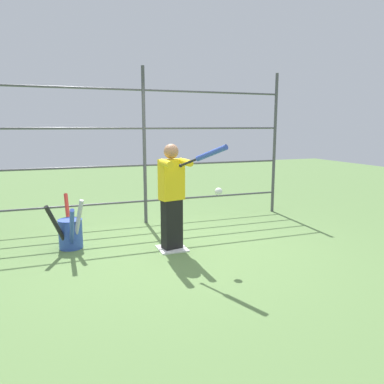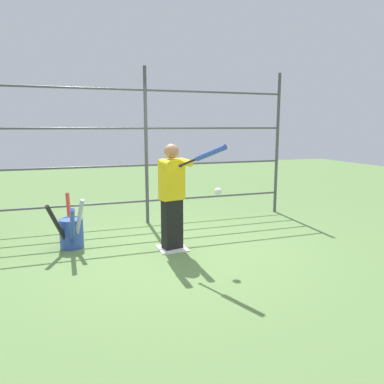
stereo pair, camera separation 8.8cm
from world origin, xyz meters
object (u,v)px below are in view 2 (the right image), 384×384
object	(u,v)px
batter	(172,194)
baseball_bat_swinging	(206,155)
softball_in_flight	(218,192)
bat_bucket	(71,231)

from	to	relation	value
batter	baseball_bat_swinging	xyz separation A→B (m)	(-0.19, 0.81, 0.60)
baseball_bat_swinging	softball_in_flight	size ratio (longest dim) A/B	7.66
softball_in_flight	bat_bucket	size ratio (longest dim) A/B	0.08
softball_in_flight	bat_bucket	distance (m)	2.27
bat_bucket	baseball_bat_swinging	bearing A→B (deg)	138.64
batter	softball_in_flight	xyz separation A→B (m)	(-0.41, 0.68, 0.12)
softball_in_flight	bat_bucket	world-z (taller)	softball_in_flight
baseball_bat_swinging	bat_bucket	world-z (taller)	baseball_bat_swinging
batter	bat_bucket	world-z (taller)	batter
baseball_bat_swinging	softball_in_flight	bearing A→B (deg)	-149.22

